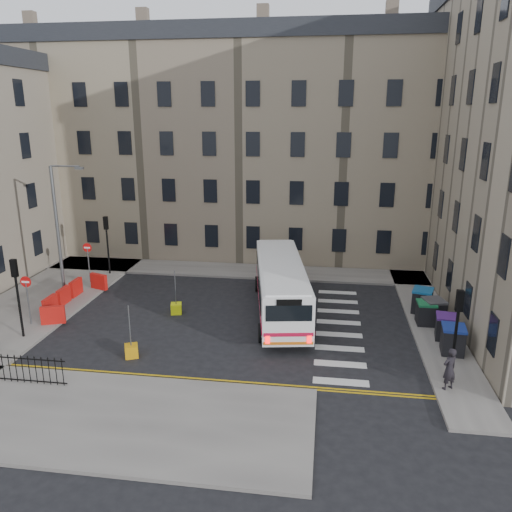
% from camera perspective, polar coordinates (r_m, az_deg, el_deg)
% --- Properties ---
extents(ground, '(120.00, 120.00, 0.00)m').
position_cam_1_polar(ground, '(27.94, 1.13, -7.45)').
color(ground, black).
rests_on(ground, ground).
extents(pavement_north, '(36.00, 3.20, 0.15)m').
position_cam_1_polar(pavement_north, '(36.92, -6.48, -1.48)').
color(pavement_north, slate).
rests_on(pavement_north, ground).
extents(pavement_east, '(2.40, 26.00, 0.15)m').
position_cam_1_polar(pavement_east, '(31.99, 18.34, -5.04)').
color(pavement_east, slate).
rests_on(pavement_east, ground).
extents(pavement_west, '(6.00, 22.00, 0.15)m').
position_cam_1_polar(pavement_west, '(33.37, -23.32, -4.68)').
color(pavement_west, slate).
rests_on(pavement_west, ground).
extents(pavement_sw, '(20.00, 6.00, 0.15)m').
position_cam_1_polar(pavement_sw, '(21.51, -22.20, -16.24)').
color(pavement_sw, slate).
rests_on(pavement_sw, ground).
extents(terrace_north, '(38.30, 10.80, 17.20)m').
position_cam_1_polar(terrace_north, '(42.23, -5.81, 12.56)').
color(terrace_north, gray).
rests_on(terrace_north, ground).
extents(traffic_light_east, '(0.28, 0.22, 4.10)m').
position_cam_1_polar(traffic_light_east, '(22.27, 21.99, -7.00)').
color(traffic_light_east, black).
rests_on(traffic_light_east, pavement_east).
extents(traffic_light_nw, '(0.28, 0.22, 4.10)m').
position_cam_1_polar(traffic_light_nw, '(36.28, -16.68, 2.20)').
color(traffic_light_nw, black).
rests_on(traffic_light_nw, pavement_west).
extents(traffic_light_sw, '(0.28, 0.22, 4.10)m').
position_cam_1_polar(traffic_light_sw, '(27.49, -25.69, -3.10)').
color(traffic_light_sw, black).
rests_on(traffic_light_sw, pavement_west).
extents(streetlamp, '(0.50, 0.22, 8.14)m').
position_cam_1_polar(streetlamp, '(32.53, -21.74, 2.83)').
color(streetlamp, '#595B5E').
rests_on(streetlamp, pavement_west).
extents(no_entry_north, '(0.60, 0.08, 3.00)m').
position_cam_1_polar(no_entry_north, '(34.95, -18.66, 0.16)').
color(no_entry_north, '#595B5E').
rests_on(no_entry_north, pavement_west).
extents(no_entry_south, '(0.60, 0.08, 3.00)m').
position_cam_1_polar(no_entry_south, '(29.18, -24.72, -3.58)').
color(no_entry_south, '#595B5E').
rests_on(no_entry_south, pavement_west).
extents(roadworks_barriers, '(1.66, 6.26, 1.00)m').
position_cam_1_polar(roadworks_barriers, '(31.71, -20.55, -4.33)').
color(roadworks_barriers, red).
rests_on(roadworks_barriers, pavement_west).
extents(bus, '(4.24, 11.11, 2.95)m').
position_cam_1_polar(bus, '(28.50, 2.83, -3.30)').
color(bus, white).
rests_on(bus, ground).
extents(wheelie_bin_a, '(1.18, 1.32, 1.34)m').
position_cam_1_polar(wheelie_bin_a, '(25.66, 21.58, -8.86)').
color(wheelie_bin_a, black).
rests_on(wheelie_bin_a, pavement_east).
extents(wheelie_bin_b, '(1.14, 1.26, 1.24)m').
position_cam_1_polar(wheelie_bin_b, '(27.08, 20.85, -7.57)').
color(wheelie_bin_b, black).
rests_on(wheelie_bin_b, pavement_east).
extents(wheelie_bin_c, '(0.97, 1.12, 1.24)m').
position_cam_1_polar(wheelie_bin_c, '(28.53, 18.84, -6.16)').
color(wheelie_bin_c, black).
rests_on(wheelie_bin_c, pavement_east).
extents(wheelie_bin_d, '(1.31, 1.42, 1.32)m').
position_cam_1_polar(wheelie_bin_d, '(28.83, 19.61, -5.92)').
color(wheelie_bin_d, black).
rests_on(wheelie_bin_d, pavement_east).
extents(wheelie_bin_e, '(1.39, 1.50, 1.36)m').
position_cam_1_polar(wheelie_bin_e, '(30.10, 18.47, -4.83)').
color(wheelie_bin_e, black).
rests_on(wheelie_bin_e, pavement_east).
extents(pedestrian, '(0.80, 0.73, 1.83)m').
position_cam_1_polar(pedestrian, '(22.36, 21.23, -11.93)').
color(pedestrian, black).
rests_on(pedestrian, pavement_east).
extents(bollard_yellow, '(0.73, 0.73, 0.60)m').
position_cam_1_polar(bollard_yellow, '(29.21, -9.10, -5.94)').
color(bollard_yellow, '#E1F00D').
rests_on(bollard_yellow, ground).
extents(bollard_chevron, '(0.79, 0.79, 0.60)m').
position_cam_1_polar(bollard_chevron, '(24.72, -14.05, -10.48)').
color(bollard_chevron, orange).
rests_on(bollard_chevron, ground).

